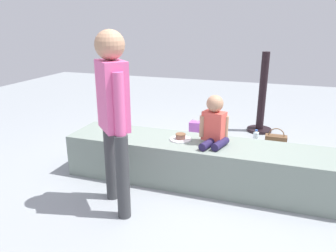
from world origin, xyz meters
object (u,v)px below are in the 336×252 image
at_px(water_bottle_near_gift, 256,137).
at_px(handbag_black_leather, 257,161).
at_px(gift_bag, 198,130).
at_px(child_seated, 214,123).
at_px(adult_standing, 113,107).
at_px(cake_box_white, 212,142).
at_px(party_cup_red, 222,161).
at_px(handbag_brown_canvas, 275,144).
at_px(cake_plate, 181,138).

bearing_deg(water_bottle_near_gift, handbag_black_leather, -85.60).
bearing_deg(water_bottle_near_gift, gift_bag, -171.48).
distance_m(gift_bag, water_bottle_near_gift, 0.80).
bearing_deg(child_seated, adult_standing, -136.31).
bearing_deg(child_seated, cake_box_white, 100.78).
height_order(adult_standing, water_bottle_near_gift, adult_standing).
relative_size(party_cup_red, handbag_brown_canvas, 0.33).
distance_m(adult_standing, water_bottle_near_gift, 2.45).
xyz_separation_m(adult_standing, handbag_black_leather, (1.12, 1.15, -0.80)).
xyz_separation_m(gift_bag, handbag_brown_canvas, (1.05, -0.18, -0.00)).
relative_size(child_seated, adult_standing, 0.32).
bearing_deg(cake_plate, adult_standing, -118.49).
xyz_separation_m(party_cup_red, handbag_black_leather, (0.38, -0.01, 0.07)).
bearing_deg(water_bottle_near_gift, handbag_brown_canvas, -49.58).
bearing_deg(cake_plate, water_bottle_near_gift, 63.72).
bearing_deg(cake_plate, child_seated, -1.43).
bearing_deg(handbag_brown_canvas, cake_box_white, -175.73).
bearing_deg(handbag_black_leather, party_cup_red, 179.01).
relative_size(cake_plate, cake_box_white, 0.66).
height_order(water_bottle_near_gift, handbag_brown_canvas, handbag_brown_canvas).
distance_m(child_seated, cake_box_white, 1.19).
bearing_deg(water_bottle_near_gift, adult_standing, -117.03).
bearing_deg(cake_box_white, party_cup_red, -68.18).
bearing_deg(gift_bag, cake_plate, -84.57).
bearing_deg(party_cup_red, handbag_black_leather, -0.99).
xyz_separation_m(cake_plate, party_cup_red, (0.36, 0.47, -0.41)).
relative_size(child_seated, gift_bag, 1.67).
bearing_deg(cake_box_white, child_seated, -79.22).
xyz_separation_m(cake_plate, gift_bag, (-0.12, 1.25, -0.33)).
xyz_separation_m(child_seated, water_bottle_near_gift, (0.34, 1.37, -0.57)).
bearing_deg(water_bottle_near_gift, party_cup_red, -109.33).
distance_m(party_cup_red, handbag_black_leather, 0.39).
distance_m(party_cup_red, handbag_brown_canvas, 0.83).
distance_m(gift_bag, handbag_brown_canvas, 1.06).
bearing_deg(cake_plate, cake_box_white, 81.83).
xyz_separation_m(water_bottle_near_gift, party_cup_red, (-0.31, -0.90, -0.03)).
distance_m(adult_standing, cake_box_white, 1.96).
bearing_deg(cake_plate, gift_bag, 95.43).
xyz_separation_m(gift_bag, water_bottle_near_gift, (0.79, 0.12, -0.04)).
height_order(water_bottle_near_gift, handbag_black_leather, handbag_black_leather).
distance_m(child_seated, cake_plate, 0.39).
bearing_deg(water_bottle_near_gift, cake_box_white, -145.79).
height_order(cake_plate, gift_bag, cake_plate).
xyz_separation_m(cake_plate, cake_box_white, (0.14, 1.00, -0.40)).
relative_size(handbag_black_leather, handbag_brown_canvas, 0.99).
xyz_separation_m(cake_box_white, handbag_black_leather, (0.60, -0.54, 0.06)).
height_order(water_bottle_near_gift, party_cup_red, water_bottle_near_gift).
bearing_deg(handbag_brown_canvas, adult_standing, -126.69).
relative_size(party_cup_red, handbag_black_leather, 0.33).
height_order(child_seated, handbag_black_leather, child_seated).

